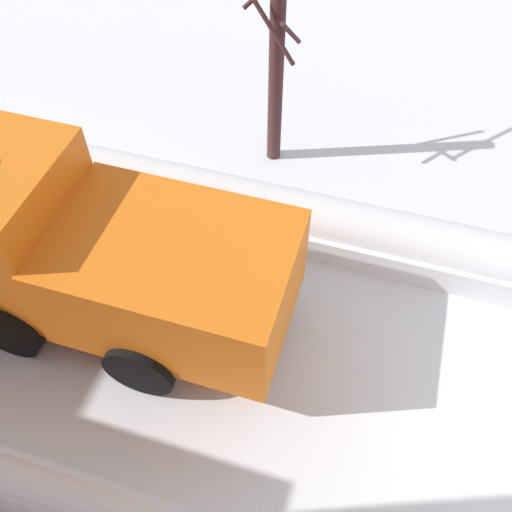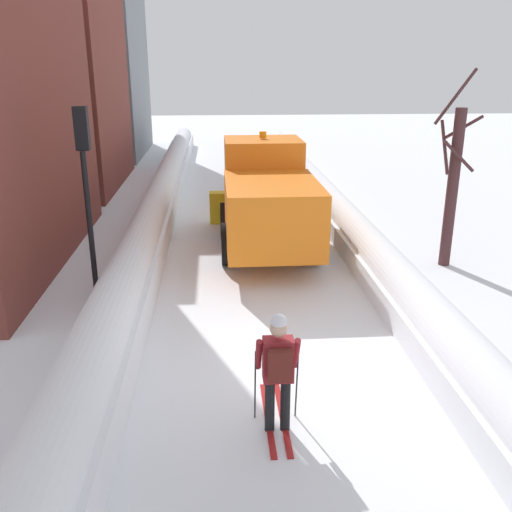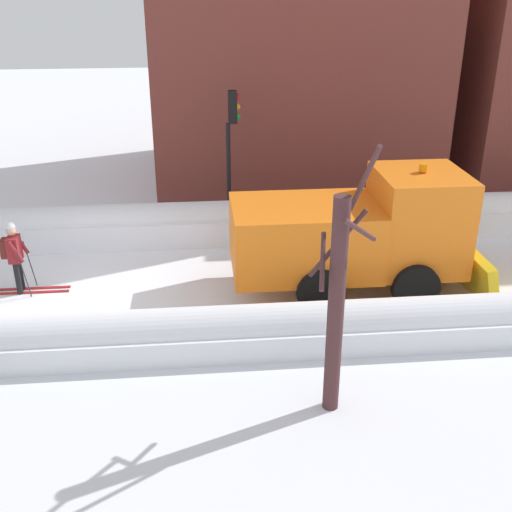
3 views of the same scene
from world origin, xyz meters
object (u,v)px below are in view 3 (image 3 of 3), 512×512
at_px(plow_truck, 360,232).
at_px(skier, 15,254).
at_px(traffic_light_pole, 232,134).
at_px(bare_tree_near, 337,302).

bearing_deg(plow_truck, skier, -94.15).
xyz_separation_m(traffic_light_pole, bare_tree_near, (8.64, 1.20, -0.78)).
bearing_deg(plow_truck, traffic_light_pole, -146.43).
bearing_deg(bare_tree_near, plow_truck, 160.92).
bearing_deg(skier, traffic_light_pole, 123.43).
height_order(plow_truck, traffic_light_pole, traffic_light_pole).
bearing_deg(skier, plow_truck, 85.85).
bearing_deg(traffic_light_pole, plow_truck, 33.57).
distance_m(skier, bare_tree_near, 8.40).
height_order(plow_truck, bare_tree_near, bare_tree_near).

